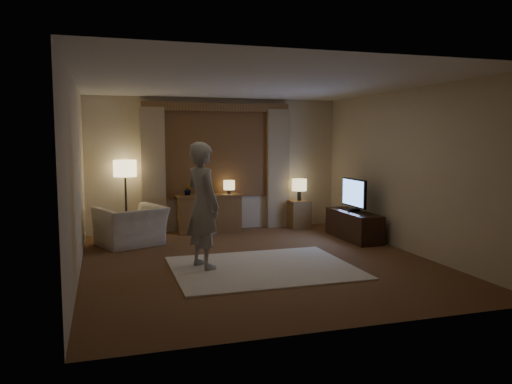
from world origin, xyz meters
name	(u,v)px	position (x,y,z in m)	size (l,w,h in m)	color
room	(248,170)	(0.00, 0.50, 1.33)	(5.04, 5.54, 2.64)	brown
rug	(263,268)	(-0.05, -0.39, 0.01)	(2.50, 2.00, 0.02)	#F2E5CC
sideboard	(209,214)	(-0.21, 2.50, 0.35)	(1.20, 0.40, 0.70)	brown
picture_frame	(209,191)	(-0.21, 2.50, 0.80)	(0.16, 0.02, 0.20)	brown
plant	(188,189)	(-0.61, 2.50, 0.85)	(0.17, 0.13, 0.30)	#999999
table_lamp_sideboard	(229,186)	(0.19, 2.50, 0.90)	(0.22, 0.22, 0.30)	black
floor_lamp	(125,173)	(-1.77, 2.50, 1.19)	(0.41, 0.41, 1.42)	black
armchair	(131,226)	(-1.73, 1.69, 0.33)	(1.03, 0.90, 0.67)	beige
side_table	(299,214)	(1.64, 2.45, 0.28)	(0.40, 0.40, 0.56)	brown
table_lamp_side	(299,185)	(1.64, 2.45, 0.87)	(0.30, 0.30, 0.44)	black
tv_stand	(353,225)	(2.15, 1.09, 0.25)	(0.45, 1.40, 0.50)	black
tv	(354,194)	(2.15, 1.09, 0.83)	(0.20, 0.83, 0.60)	black
person	(203,205)	(-0.85, -0.14, 0.90)	(0.64, 0.42, 1.75)	#A09C94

